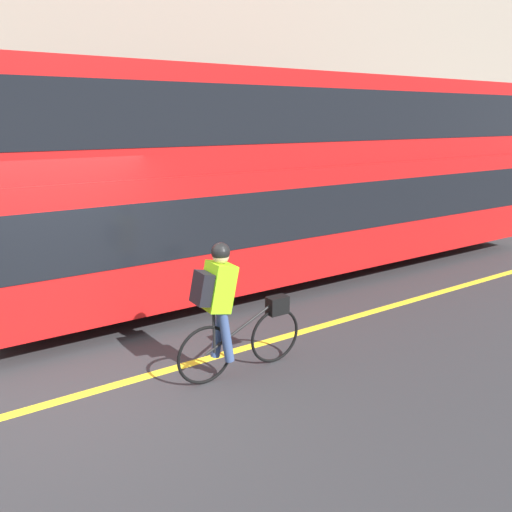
% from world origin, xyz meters
% --- Properties ---
extents(ground_plane, '(80.00, 80.00, 0.00)m').
position_xyz_m(ground_plane, '(0.00, 0.00, 0.00)').
color(ground_plane, '#2D2D30').
extents(road_center_line, '(50.00, 0.14, 0.01)m').
position_xyz_m(road_center_line, '(0.00, -0.07, 0.00)').
color(road_center_line, yellow).
rests_on(road_center_line, ground_plane).
extents(sidewalk_curb, '(60.00, 2.50, 0.16)m').
position_xyz_m(sidewalk_curb, '(0.00, 6.13, 0.08)').
color(sidewalk_curb, '#A8A399').
rests_on(sidewalk_curb, ground_plane).
extents(bus, '(11.22, 2.56, 3.67)m').
position_xyz_m(bus, '(4.69, 2.26, 2.04)').
color(bus, black).
rests_on(bus, ground_plane).
extents(cyclist_on_bike, '(1.68, 0.32, 1.65)m').
position_xyz_m(cyclist_on_bike, '(1.55, -0.59, 0.89)').
color(cyclist_on_bike, black).
rests_on(cyclist_on_bike, ground_plane).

